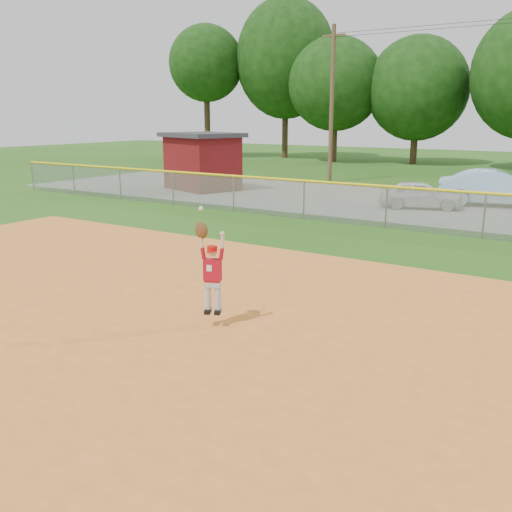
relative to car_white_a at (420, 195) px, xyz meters
The scene contains 9 objects.
ground 14.99m from the car_white_a, 88.84° to the right, with size 120.00×120.00×0.00m, color #224E11.
clay_infield 17.99m from the car_white_a, 89.03° to the right, with size 24.00×16.00×0.04m, color #C86B24.
parking_strip 1.23m from the car_white_a, 73.48° to the left, with size 44.00×10.00×0.03m, color gray.
car_white_a is the anchor object (origin of this frame).
car_blue 3.56m from the car_white_a, 43.62° to the left, with size 1.68×4.81×1.58m, color #8FBCD5.
utility_shed 12.00m from the car_white_a, behind, with size 4.85×4.28×3.05m.
outfield_fence 4.99m from the car_white_a, 86.50° to the right, with size 40.06×0.10×1.55m.
power_lines 8.22m from the car_white_a, 79.48° to the left, with size 19.40×0.24×9.00m.
ballplayer 16.33m from the car_white_a, 86.30° to the right, with size 0.57×0.35×2.04m.
Camera 1 is at (7.03, -9.49, 3.95)m, focal length 40.00 mm.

